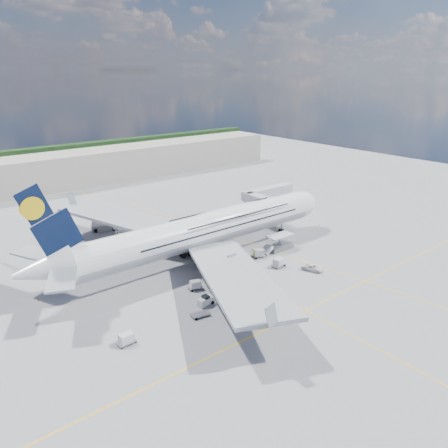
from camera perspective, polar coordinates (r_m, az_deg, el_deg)
ground at (r=93.33m, az=1.18°, el=-6.35°), size 300.00×300.00×0.00m
taxi_line_main at (r=93.33m, az=1.18°, el=-6.35°), size 0.25×220.00×0.01m
taxi_line_cross at (r=80.88m, az=10.50°, el=-11.06°), size 120.00×0.25×0.01m
taxi_line_diag at (r=108.66m, az=3.45°, el=-2.54°), size 14.16×99.06×0.01m
airliner at (r=98.04m, az=-2.43°, el=-0.70°), size 77.26×79.15×23.71m
jet_bridge at (r=124.29m, az=5.55°, el=3.59°), size 18.80×12.10×8.50m
cargo_loader at (r=105.34m, az=7.20°, el=-2.66°), size 8.53×3.20×3.67m
terminal at (r=171.71m, az=-19.77°, el=6.67°), size 180.00×16.00×12.00m
tree_line at (r=227.85m, az=-14.11°, el=9.62°), size 160.00×6.00×8.00m
dolly_row_a at (r=86.39m, az=-3.78°, el=-7.93°), size 3.08×2.18×1.76m
dolly_row_b at (r=77.93m, az=-3.12°, el=-11.68°), size 3.51×2.25×0.48m
dolly_row_c at (r=90.39m, az=-1.75°, el=-6.61°), size 2.80×1.61×1.72m
dolly_back at (r=72.13m, az=-12.64°, el=-14.40°), size 3.03×1.72×1.87m
dolly_nose_far at (r=96.15m, az=7.15°, el=-4.99°), size 3.45×2.29×2.01m
dolly_nose_near at (r=100.58m, az=4.52°, el=-3.79°), size 3.44×2.64×1.93m
baggage_tug at (r=80.99m, az=-2.41°, el=-9.99°), size 3.14×1.64×1.90m
catering_truck_inner at (r=113.72m, az=-12.40°, el=-1.09°), size 5.99×3.09×3.41m
catering_truck_outer at (r=120.68m, az=-15.32°, el=0.06°), size 7.73×5.15×4.27m
service_van at (r=95.81m, az=11.50°, el=-5.63°), size 3.62×5.10×1.29m
crew_nose at (r=116.70m, az=6.83°, el=-0.59°), size 0.78×0.77×1.81m
crew_loader at (r=109.95m, az=6.36°, el=-1.93°), size 0.90×0.81×1.51m
crew_wing at (r=82.66m, az=1.05°, el=-9.30°), size 0.75×1.10×1.74m
crew_van at (r=100.21m, az=3.99°, el=-3.89°), size 0.91×1.13×2.00m
crew_tug at (r=85.65m, az=-0.95°, el=-8.15°), size 1.38×1.09×1.88m
cone_nose at (r=124.25m, az=12.34°, el=0.02°), size 0.38×0.38×0.49m
cone_wing_left_inner at (r=106.01m, az=-9.15°, el=-3.17°), size 0.48×0.48×0.61m
cone_wing_left_outer at (r=121.27m, az=-14.82°, el=-0.66°), size 0.43×0.43×0.54m
cone_wing_right_inner at (r=90.26m, az=-2.25°, el=-7.14°), size 0.38×0.38×0.49m
cone_wing_right_outer at (r=76.02m, az=6.21°, el=-12.71°), size 0.48×0.48×0.61m
cone_tail at (r=89.58m, az=-23.04°, el=-9.04°), size 0.38×0.38×0.48m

